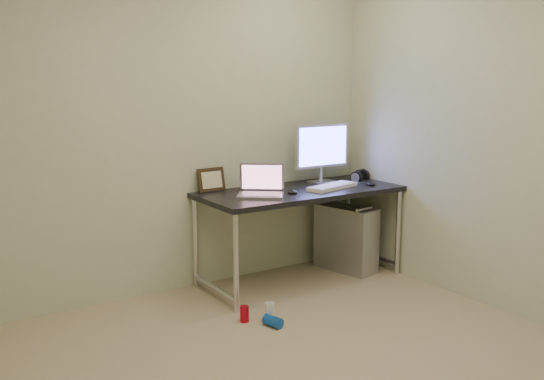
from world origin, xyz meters
The scene contains 17 objects.
wall_back centered at (0.00, 1.75, 1.25)m, with size 3.50×0.02×2.50m, color beige.
wall_right centered at (1.75, 0.00, 1.25)m, with size 0.02×3.50×2.50m, color beige.
desk centered at (0.93, 1.39, 0.67)m, with size 1.63×0.71×0.75m.
tower_computer centered at (1.42, 1.40, 0.28)m, with size 0.33×0.57×0.59m.
cable_a centered at (1.37, 1.70, 0.40)m, with size 0.01×0.01×0.70m, color black.
cable_b centered at (1.46, 1.68, 0.38)m, with size 0.01×0.01×0.72m, color black.
can_red centered at (0.11, 0.90, 0.05)m, with size 0.06×0.06×0.11m, color #AB0818.
can_white centered at (0.26, 0.81, 0.06)m, with size 0.07×0.07×0.13m, color white.
can_blue centered at (0.23, 0.72, 0.04)m, with size 0.07×0.07×0.13m, color #124DAD.
laptop centered at (0.54, 1.36, 0.80)m, with size 0.44×0.42×0.23m.
monitor centered at (1.27, 1.56, 1.04)m, with size 0.53×0.15×0.49m.
keyboard centered at (1.18, 1.29, 0.76)m, with size 0.48×0.16×0.03m, color white.
mouse_right centered at (1.53, 1.23, 0.77)m, with size 0.07×0.11×0.04m, color black.
mouse_left centered at (0.78, 1.29, 0.77)m, with size 0.07×0.11×0.04m, color black.
headphones centered at (1.64, 1.49, 0.78)m, with size 0.19×0.11×0.11m.
picture_frame centered at (0.31, 1.71, 0.84)m, with size 0.23×0.03×0.18m, color black.
webcam centered at (0.54, 1.63, 0.84)m, with size 0.05×0.04×0.12m.
Camera 1 is at (-1.85, -2.43, 1.62)m, focal length 40.00 mm.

